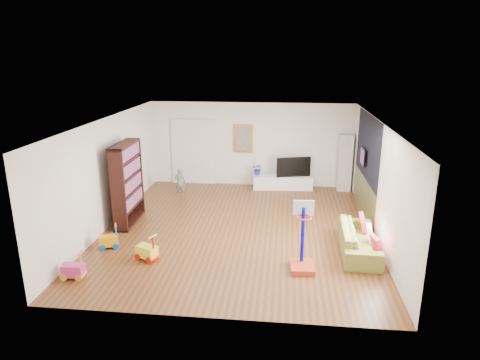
# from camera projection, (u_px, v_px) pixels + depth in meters

# --- Properties ---
(floor) EXTENTS (6.50, 7.50, 0.00)m
(floor) POSITION_uv_depth(u_px,v_px,m) (238.00, 229.00, 10.63)
(floor) COLOR brown
(floor) RESTS_ON ground
(ceiling) EXTENTS (6.50, 7.50, 0.00)m
(ceiling) POSITION_uv_depth(u_px,v_px,m) (238.00, 121.00, 9.85)
(ceiling) COLOR white
(ceiling) RESTS_ON ground
(wall_back) EXTENTS (6.50, 0.00, 2.70)m
(wall_back) POSITION_uv_depth(u_px,v_px,m) (251.00, 145.00, 13.81)
(wall_back) COLOR white
(wall_back) RESTS_ON ground
(wall_front) EXTENTS (6.50, 0.00, 2.70)m
(wall_front) POSITION_uv_depth(u_px,v_px,m) (212.00, 243.00, 6.67)
(wall_front) COLOR white
(wall_front) RESTS_ON ground
(wall_left) EXTENTS (0.00, 7.50, 2.70)m
(wall_left) POSITION_uv_depth(u_px,v_px,m) (108.00, 173.00, 10.57)
(wall_left) COLOR white
(wall_left) RESTS_ON ground
(wall_right) EXTENTS (0.00, 7.50, 2.70)m
(wall_right) POSITION_uv_depth(u_px,v_px,m) (377.00, 181.00, 9.91)
(wall_right) COLOR silver
(wall_right) RESTS_ON ground
(navy_accent) EXTENTS (0.01, 3.20, 1.70)m
(navy_accent) POSITION_uv_depth(u_px,v_px,m) (368.00, 147.00, 11.10)
(navy_accent) COLOR black
(navy_accent) RESTS_ON wall_right
(olive_wainscot) EXTENTS (0.01, 3.20, 1.00)m
(olive_wainscot) POSITION_uv_depth(u_px,v_px,m) (363.00, 196.00, 11.49)
(olive_wainscot) COLOR brown
(olive_wainscot) RESTS_ON wall_right
(doorway) EXTENTS (1.45, 0.06, 2.10)m
(doorway) POSITION_uv_depth(u_px,v_px,m) (193.00, 152.00, 14.06)
(doorway) COLOR white
(doorway) RESTS_ON ground
(painting_back) EXTENTS (0.62, 0.06, 0.92)m
(painting_back) POSITION_uv_depth(u_px,v_px,m) (243.00, 139.00, 13.74)
(painting_back) COLOR gold
(painting_back) RESTS_ON wall_back
(artwork_right) EXTENTS (0.04, 0.56, 0.46)m
(artwork_right) POSITION_uv_depth(u_px,v_px,m) (363.00, 156.00, 11.38)
(artwork_right) COLOR #7F3F8C
(artwork_right) RESTS_ON wall_right
(media_console) EXTENTS (1.91, 0.60, 0.44)m
(media_console) POSITION_uv_depth(u_px,v_px,m) (283.00, 182.00, 13.70)
(media_console) COLOR white
(media_console) RESTS_ON ground
(tall_cabinet) EXTENTS (0.43, 0.43, 1.79)m
(tall_cabinet) POSITION_uv_depth(u_px,v_px,m) (345.00, 163.00, 13.38)
(tall_cabinet) COLOR silver
(tall_cabinet) RESTS_ON ground
(bookshelf) EXTENTS (0.40, 1.42, 2.07)m
(bookshelf) POSITION_uv_depth(u_px,v_px,m) (127.00, 184.00, 10.78)
(bookshelf) COLOR black
(bookshelf) RESTS_ON ground
(sofa) EXTENTS (0.86, 2.01, 0.58)m
(sofa) POSITION_uv_depth(u_px,v_px,m) (359.00, 240.00, 9.33)
(sofa) COLOR olive
(sofa) RESTS_ON ground
(basketball_hoop) EXTENTS (0.52, 0.62, 1.41)m
(basketball_hoop) POSITION_uv_depth(u_px,v_px,m) (303.00, 237.00, 8.45)
(basketball_hoop) COLOR #B7371D
(basketball_hoop) RESTS_ON ground
(ride_on_yellow) EXTENTS (0.51, 0.43, 0.58)m
(ride_on_yellow) POSITION_uv_depth(u_px,v_px,m) (147.00, 247.00, 8.97)
(ride_on_yellow) COLOR yellow
(ride_on_yellow) RESTS_ON ground
(ride_on_orange) EXTENTS (0.46, 0.37, 0.53)m
(ride_on_orange) POSITION_uv_depth(u_px,v_px,m) (108.00, 237.00, 9.53)
(ride_on_orange) COLOR orange
(ride_on_orange) RESTS_ON ground
(ride_on_pink) EXTENTS (0.42, 0.27, 0.55)m
(ride_on_pink) POSITION_uv_depth(u_px,v_px,m) (72.00, 265.00, 8.23)
(ride_on_pink) COLOR #D03281
(ride_on_pink) RESTS_ON ground
(child) EXTENTS (0.36, 0.27, 0.88)m
(child) POSITION_uv_depth(u_px,v_px,m) (180.00, 182.00, 12.94)
(child) COLOR slate
(child) RESTS_ON ground
(tv) EXTENTS (1.09, 0.43, 0.63)m
(tv) POSITION_uv_depth(u_px,v_px,m) (293.00, 166.00, 13.52)
(tv) COLOR black
(tv) RESTS_ON media_console
(vase_plant) EXTENTS (0.42, 0.39, 0.39)m
(vase_plant) POSITION_uv_depth(u_px,v_px,m) (258.00, 169.00, 13.65)
(vase_plant) COLOR #23279D
(vase_plant) RESTS_ON media_console
(pillow_left) EXTENTS (0.16, 0.36, 0.35)m
(pillow_left) POSITION_uv_depth(u_px,v_px,m) (376.00, 244.00, 8.71)
(pillow_left) COLOR red
(pillow_left) RESTS_ON sofa
(pillow_center) EXTENTS (0.15, 0.36, 0.35)m
(pillow_center) POSITION_uv_depth(u_px,v_px,m) (370.00, 233.00, 9.24)
(pillow_center) COLOR white
(pillow_center) RESTS_ON sofa
(pillow_right) EXTENTS (0.14, 0.40, 0.40)m
(pillow_right) POSITION_uv_depth(u_px,v_px,m) (363.00, 222.00, 9.85)
(pillow_right) COLOR #AE2420
(pillow_right) RESTS_ON sofa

